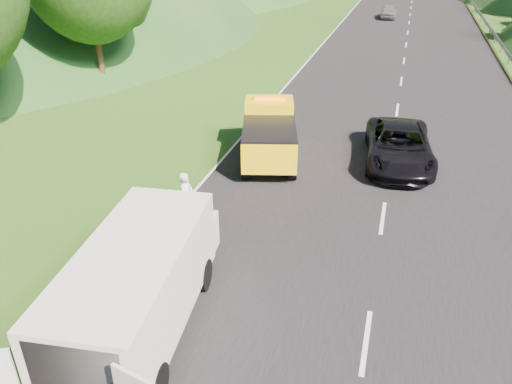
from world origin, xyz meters
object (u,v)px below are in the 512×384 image
(white_van, at_px, (140,283))
(passing_suv, at_px, (396,163))
(woman, at_px, (188,221))
(suitcase, at_px, (132,226))
(tow_truck, at_px, (269,133))
(child, at_px, (180,267))

(white_van, xyz_separation_m, passing_suv, (5.50, 11.82, -1.40))
(white_van, xyz_separation_m, woman, (-1.02, 5.02, -1.40))
(white_van, bearing_deg, woman, 94.97)
(woman, relative_size, suitcase, 3.17)
(woman, height_order, passing_suv, woman)
(woman, xyz_separation_m, suitcase, (-1.40, -1.22, 0.28))
(tow_truck, height_order, white_van, white_van)
(tow_truck, distance_m, suitcase, 7.53)
(white_van, height_order, passing_suv, white_van)
(child, relative_size, suitcase, 1.87)
(white_van, distance_m, passing_suv, 13.11)
(passing_suv, bearing_deg, tow_truck, -174.68)
(tow_truck, height_order, child, tow_truck)
(tow_truck, relative_size, white_van, 0.82)
(white_van, bearing_deg, tow_truck, 82.28)
(passing_suv, bearing_deg, white_van, -120.56)
(tow_truck, distance_m, child, 8.32)
(tow_truck, relative_size, child, 5.71)
(tow_truck, relative_size, passing_suv, 1.05)
(woman, bearing_deg, white_van, -165.75)
(tow_truck, xyz_separation_m, suitcase, (-2.64, -7.00, -0.90))
(suitcase, height_order, passing_suv, passing_suv)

